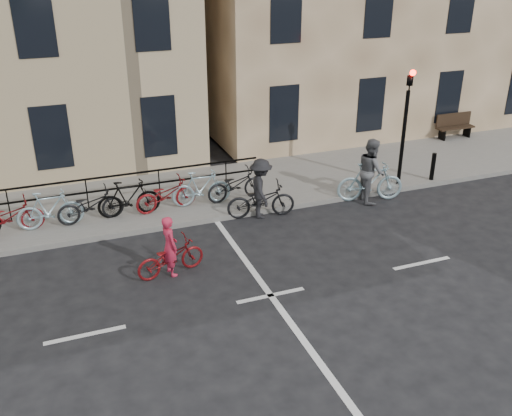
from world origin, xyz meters
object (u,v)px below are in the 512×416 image
object	(u,v)px
traffic_light	(406,113)
cyclist_grey	(371,176)
cyclist_pink	(170,254)
bench	(454,125)
cyclist_dark	(261,195)

from	to	relation	value
traffic_light	cyclist_grey	distance (m)	2.25
traffic_light	cyclist_pink	distance (m)	8.68
bench	cyclist_pink	size ratio (longest dim) A/B	0.91
cyclist_grey	cyclist_dark	world-z (taller)	cyclist_grey
bench	cyclist_grey	world-z (taller)	cyclist_grey
cyclist_grey	cyclist_dark	bearing A→B (deg)	102.90
traffic_light	bench	world-z (taller)	traffic_light
traffic_light	cyclist_dark	size ratio (longest dim) A/B	1.91
cyclist_dark	traffic_light	bearing A→B (deg)	-75.66
bench	cyclist_grey	xyz separation A→B (m)	(-6.21, -3.93, 0.12)
cyclist_pink	cyclist_grey	distance (m)	6.95
traffic_light	bench	distance (m)	6.14
cyclist_grey	cyclist_dark	distance (m)	3.51
cyclist_pink	traffic_light	bearing A→B (deg)	-83.46
cyclist_pink	cyclist_dark	xyz separation A→B (m)	(3.12, 2.18, 0.17)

